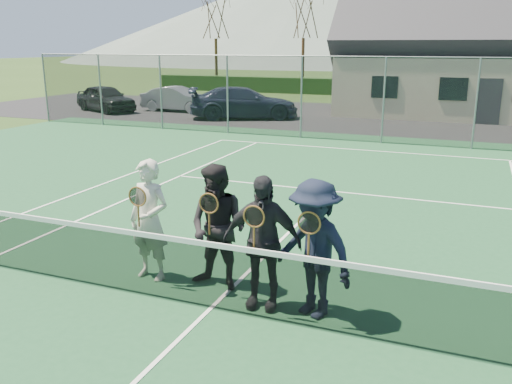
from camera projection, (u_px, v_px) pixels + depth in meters
ground at (404, 121)px, 25.07m from camera, size 220.00×220.00×0.00m
court_surface at (211, 309)px, 7.18m from camera, size 30.00×30.00×0.02m
tarmac_carpark at (321, 116)px, 26.51m from camera, size 40.00×12.00×0.01m
hedge_row at (428, 89)px, 35.66m from camera, size 40.00×1.20×1.10m
hill_west at (320, 13)px, 98.82m from camera, size 110.00×110.00×18.00m
car_a at (106, 98)px, 28.30m from camera, size 4.34×3.15×1.37m
car_b at (178, 99)px, 28.31m from camera, size 3.90×1.40×1.28m
car_c at (244, 103)px, 25.57m from camera, size 5.49×4.02×1.48m
court_markings at (211, 308)px, 7.17m from camera, size 11.03×23.83×0.01m
tennis_net at (210, 272)px, 7.04m from camera, size 11.68×0.08×1.10m
perimeter_fence at (384, 100)px, 18.85m from camera, size 30.07×0.07×3.02m
clubhouse at (506, 32)px, 26.15m from camera, size 15.60×8.20×7.70m
tree_a at (215, 12)px, 40.95m from camera, size 3.20×3.20×7.77m
tree_b at (304, 10)px, 38.42m from camera, size 3.20×3.20×7.77m
tree_c at (469, 6)px, 34.45m from camera, size 3.20×3.20×7.77m
player_a at (150, 220)px, 7.91m from camera, size 0.70×0.53×1.80m
player_b at (218, 228)px, 7.59m from camera, size 0.93×0.76×1.80m
player_c at (262, 242)px, 7.04m from camera, size 1.10×0.57×1.80m
player_d at (314, 249)px, 6.80m from camera, size 1.34×1.09×1.80m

